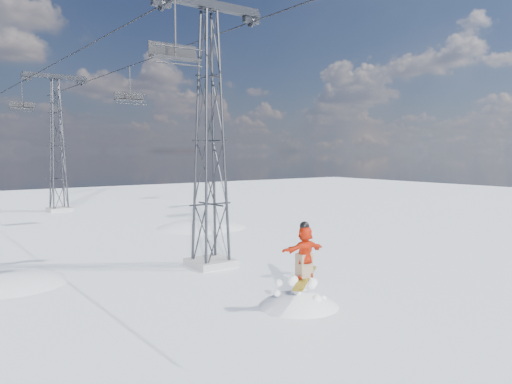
% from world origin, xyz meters
% --- Properties ---
extents(ground, '(120.00, 120.00, 0.00)m').
position_xyz_m(ground, '(0.00, 0.00, 0.00)').
color(ground, white).
rests_on(ground, ground).
extents(lift_tower_near, '(5.20, 1.80, 11.43)m').
position_xyz_m(lift_tower_near, '(0.80, 8.00, 5.47)').
color(lift_tower_near, '#999999').
rests_on(lift_tower_near, ground).
extents(lift_tower_far, '(5.20, 1.80, 11.43)m').
position_xyz_m(lift_tower_far, '(0.80, 33.00, 5.47)').
color(lift_tower_far, '#999999').
rests_on(lift_tower_far, ground).
extents(haul_cables, '(4.46, 51.00, 0.06)m').
position_xyz_m(haul_cables, '(0.80, 19.50, 10.85)').
color(haul_cables, black).
rests_on(haul_cables, ground).
extents(snowboarder_jump, '(4.40, 4.40, 6.78)m').
position_xyz_m(snowboarder_jump, '(0.19, 1.38, -1.63)').
color(snowboarder_jump, white).
rests_on(snowboarder_jump, ground).
extents(lift_chair_near, '(2.04, 0.59, 2.53)m').
position_xyz_m(lift_chair_near, '(-1.40, 6.88, 8.82)').
color(lift_chair_near, black).
rests_on(lift_chair_near, ground).
extents(lift_chair_mid, '(2.11, 0.61, 2.61)m').
position_xyz_m(lift_chair_mid, '(3.00, 22.41, 8.76)').
color(lift_chair_mid, black).
rests_on(lift_chair_mid, ground).
extents(lift_chair_far, '(2.01, 0.58, 2.49)m').
position_xyz_m(lift_chair_far, '(-1.40, 34.96, 8.85)').
color(lift_chair_far, black).
rests_on(lift_chair_far, ground).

